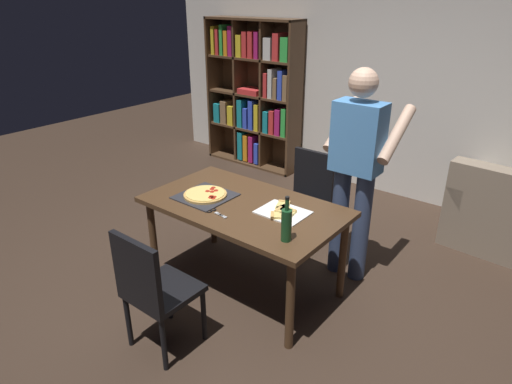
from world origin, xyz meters
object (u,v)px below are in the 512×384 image
(chair_far_side, at_px, (307,193))
(person_serving_pizza, at_px, (356,165))
(wine_bottle, at_px, (286,224))
(chair_near_camera, at_px, (152,287))
(kitchen_scissors, at_px, (215,212))
(pepperoni_pizza_on_tray, at_px, (205,195))
(bookshelf, at_px, (256,93))
(dining_table, at_px, (244,213))

(chair_far_side, xyz_separation_m, person_serving_pizza, (0.57, -0.22, 0.49))
(wine_bottle, bearing_deg, person_serving_pizza, 89.78)
(chair_near_camera, height_order, kitchen_scissors, chair_near_camera)
(chair_far_side, height_order, kitchen_scissors, chair_far_side)
(person_serving_pizza, xyz_separation_m, kitchen_scissors, (-0.65, -0.95, -0.24))
(pepperoni_pizza_on_tray, bearing_deg, bookshelf, 120.23)
(pepperoni_pizza_on_tray, distance_m, kitchen_scissors, 0.30)
(chair_near_camera, distance_m, person_serving_pizza, 1.80)
(chair_far_side, bearing_deg, wine_bottle, -64.32)
(person_serving_pizza, distance_m, pepperoni_pizza_on_tray, 1.22)
(kitchen_scissors, bearing_deg, person_serving_pizza, 55.79)
(dining_table, relative_size, chair_near_camera, 1.71)
(bookshelf, xyz_separation_m, wine_bottle, (2.33, -2.62, -0.13))
(bookshelf, bearing_deg, wine_bottle, -48.42)
(dining_table, xyz_separation_m, person_serving_pizza, (0.57, 0.71, 0.33))
(dining_table, height_order, bookshelf, bookshelf)
(chair_far_side, xyz_separation_m, wine_bottle, (0.57, -1.18, 0.36))
(chair_far_side, bearing_deg, pepperoni_pizza_on_tray, -107.98)
(chair_near_camera, relative_size, chair_far_side, 1.00)
(kitchen_scissors, bearing_deg, dining_table, 72.36)
(dining_table, height_order, kitchen_scissors, kitchen_scissors)
(person_serving_pizza, height_order, pepperoni_pizza_on_tray, person_serving_pizza)
(kitchen_scissors, bearing_deg, wine_bottle, -0.37)
(person_serving_pizza, height_order, wine_bottle, person_serving_pizza)
(chair_far_side, distance_m, bookshelf, 2.33)
(person_serving_pizza, height_order, kitchen_scissors, person_serving_pizza)
(kitchen_scissors, bearing_deg, bookshelf, 122.72)
(bookshelf, distance_m, pepperoni_pizza_on_tray, 2.86)
(wine_bottle, relative_size, kitchen_scissors, 1.61)
(bookshelf, relative_size, wine_bottle, 6.17)
(dining_table, bearing_deg, chair_far_side, 90.00)
(chair_near_camera, height_order, bookshelf, bookshelf)
(person_serving_pizza, bearing_deg, kitchen_scissors, -124.21)
(chair_far_side, distance_m, wine_bottle, 1.35)
(kitchen_scissors, bearing_deg, pepperoni_pizza_on_tray, 147.28)
(dining_table, distance_m, kitchen_scissors, 0.27)
(pepperoni_pizza_on_tray, bearing_deg, dining_table, 14.50)
(dining_table, xyz_separation_m, bookshelf, (-1.76, 2.37, 0.33))
(chair_near_camera, height_order, wine_bottle, wine_bottle)
(chair_far_side, bearing_deg, person_serving_pizza, -21.12)
(dining_table, bearing_deg, person_serving_pizza, 51.14)
(dining_table, xyz_separation_m, wine_bottle, (0.57, -0.25, 0.20))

